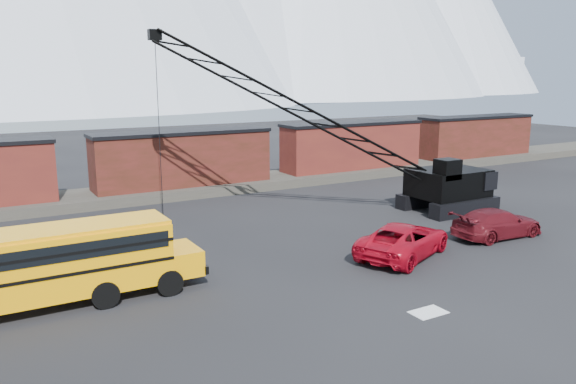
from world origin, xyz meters
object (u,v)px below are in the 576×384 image
school_bus (48,264)px  maroon_suv (497,223)px  crawler_crane (307,114)px  red_pickup (404,240)px

school_bus → maroon_suv: bearing=-5.2°
crawler_crane → maroon_suv: bearing=-50.5°
school_bus → crawler_crane: bearing=22.6°
school_bus → maroon_suv: size_ratio=2.07×
maroon_suv → crawler_crane: crawler_crane is taller
school_bus → red_pickup: bearing=-7.2°
red_pickup → maroon_suv: bearing=-113.5°
red_pickup → crawler_crane: crawler_crane is taller
crawler_crane → school_bus: bearing=-157.4°
maroon_suv → crawler_crane: (-7.22, 8.76, 5.82)m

